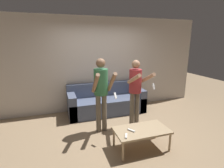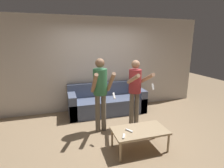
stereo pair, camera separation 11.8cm
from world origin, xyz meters
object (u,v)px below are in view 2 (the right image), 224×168
object	(u,v)px
person_standing_left	(101,88)
person_standing_right	(135,87)
couch	(107,103)
remote_far	(129,131)
coffee_table	(140,132)
remote_near	(124,136)

from	to	relation	value
person_standing_left	person_standing_right	bearing A→B (deg)	-0.25
couch	remote_far	distance (m)	1.91
couch	person_standing_right	xyz separation A→B (m)	(0.41, -1.03, 0.70)
person_standing_left	remote_far	bearing A→B (deg)	-69.38
couch	person_standing_left	size ratio (longest dim) A/B	1.29
person_standing_left	coffee_table	distance (m)	1.24
remote_far	person_standing_left	bearing A→B (deg)	110.62
remote_near	remote_far	xyz separation A→B (m)	(0.16, 0.15, 0.00)
coffee_table	remote_near	bearing A→B (deg)	-159.09
couch	coffee_table	world-z (taller)	couch
person_standing_right	remote_near	xyz separation A→B (m)	(-0.66, -1.03, -0.57)
person_standing_left	remote_far	distance (m)	1.13
remote_near	couch	bearing A→B (deg)	83.22
person_standing_left	remote_near	world-z (taller)	person_standing_left
person_standing_right	remote_far	bearing A→B (deg)	-119.29
coffee_table	remote_near	distance (m)	0.41
couch	person_standing_left	world-z (taller)	person_standing_left
person_standing_right	coffee_table	size ratio (longest dim) A/B	1.58
couch	coffee_table	distance (m)	1.92
coffee_table	remote_far	distance (m)	0.22
couch	remote_near	world-z (taller)	couch
coffee_table	person_standing_left	bearing A→B (deg)	121.39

